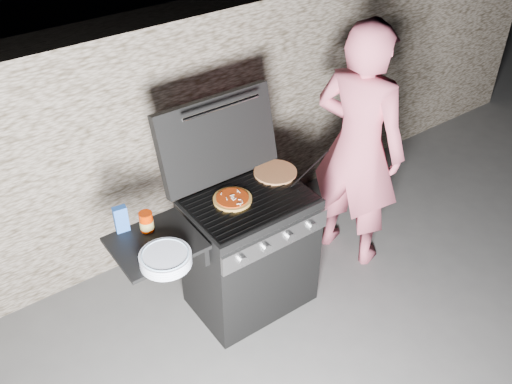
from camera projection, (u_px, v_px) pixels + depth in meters
ground at (250, 298)px, 4.16m from camera, size 50.00×50.00×0.00m
stone_wall at (170, 132)px, 4.30m from camera, size 8.00×0.35×1.80m
gas_grill at (219, 267)px, 3.77m from camera, size 1.34×0.79×0.91m
pizza_topped at (232, 199)px, 3.60m from camera, size 0.31×0.31×0.03m
pizza_plain at (275, 172)px, 3.84m from camera, size 0.38×0.38×0.02m
sauce_jar at (146, 222)px, 3.35m from camera, size 0.10×0.10×0.13m
blue_carton at (121, 219)px, 3.34m from camera, size 0.09×0.06×0.17m
plate_stack at (166, 259)px, 3.14m from camera, size 0.32×0.32×0.07m
person at (358, 148)px, 4.04m from camera, size 0.65×0.80×1.89m
tongs at (310, 168)px, 3.82m from camera, size 0.41×0.11×0.08m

